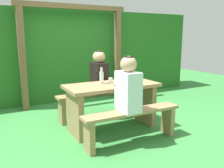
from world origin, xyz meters
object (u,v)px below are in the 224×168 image
drinking_glass (110,80)px  bench_near (132,120)px  person_black_coat (99,73)px  bottle_left (129,76)px  bench_far (97,100)px  picnic_table (112,98)px  person_white_shirt (128,86)px  bottle_right (102,77)px

drinking_glass → bench_near: bearing=-91.6°
person_black_coat → bottle_left: (0.24, -0.58, 0.02)m
bench_far → bottle_left: 0.81m
picnic_table → bench_far: 0.59m
person_white_shirt → drinking_glass: person_white_shirt is taller
bench_far → bottle_left: (0.30, -0.58, 0.49)m
bench_near → bottle_left: size_ratio=5.59×
picnic_table → person_white_shirt: person_white_shirt is taller
person_white_shirt → bottle_left: size_ratio=2.87×
person_black_coat → bottle_right: bearing=-110.9°
picnic_table → bench_near: bearing=-90.0°
bench_near → bottle_right: bottle_right is taller
bottle_left → picnic_table: bearing=177.8°
person_black_coat → drinking_glass: person_black_coat is taller
bench_near → bench_far: bearing=90.0°
picnic_table → bottle_right: bottle_right is taller
drinking_glass → bottle_right: (-0.15, 0.01, 0.06)m
drinking_glass → bottle_left: (0.28, -0.09, 0.06)m
picnic_table → bench_near: (0.00, -0.57, -0.16)m
bench_near → bottle_left: (0.30, 0.56, 0.49)m
picnic_table → bottle_right: size_ratio=5.59×
bench_near → bottle_left: 0.80m
person_white_shirt → bottle_right: size_ratio=2.87×
person_black_coat → bottle_left: person_black_coat is taller
picnic_table → person_white_shirt: 0.65m
bench_far → bottle_left: bearing=-63.0°
picnic_table → bottle_left: bottle_left is taller
drinking_glass → bottle_right: bottle_right is taller
picnic_table → bench_near: 0.59m
bench_far → drinking_glass: bearing=-87.8°
bench_near → bench_far: (0.00, 1.14, 0.00)m
bench_far → bottle_right: size_ratio=5.59×
picnic_table → bottle_right: 0.36m
picnic_table → bottle_right: bearing=143.2°
person_white_shirt → bottle_left: person_white_shirt is taller
drinking_glass → picnic_table: bearing=-102.4°
bench_far → person_white_shirt: person_white_shirt is taller
picnic_table → bottle_left: 0.44m
picnic_table → bench_near: size_ratio=1.00×
bench_far → person_white_shirt: 1.23m
person_black_coat → bench_far: bearing=176.4°
bench_near → person_white_shirt: (-0.07, 0.00, 0.46)m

